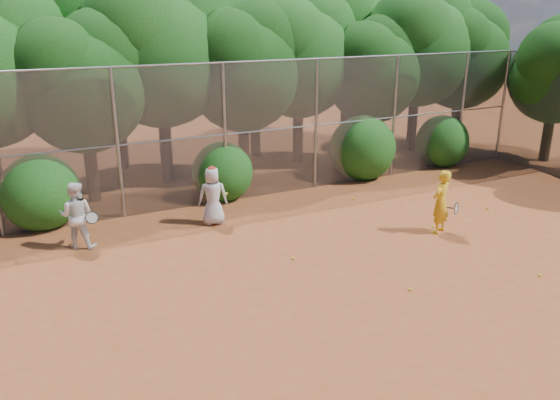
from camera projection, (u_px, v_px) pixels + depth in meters
ground at (375, 276)px, 11.54m from camera, size 80.00×80.00×0.00m
fence_back at (253, 130)px, 15.89m from camera, size 20.05×0.09×4.03m
tree_2 at (83, 78)px, 15.11m from camera, size 3.99×3.47×5.47m
tree_3 at (160, 43)px, 16.76m from camera, size 4.89×4.26×6.70m
tree_4 at (243, 63)px, 17.51m from camera, size 4.19×3.64×5.73m
tree_5 at (300, 50)px, 19.16m from camera, size 4.51×3.92×6.17m
tree_6 at (374, 66)px, 19.56m from camera, size 3.86×3.36×5.29m
tree_7 at (419, 40)px, 20.87m from camera, size 4.77×4.14×6.53m
tree_8 at (463, 52)px, 21.61m from camera, size 4.25×3.70×5.82m
tree_10 at (113, 34)px, 18.12m from camera, size 5.15×4.48×7.06m
tree_11 at (255, 45)px, 20.05m from camera, size 4.64×4.03×6.35m
tree_12 at (349, 33)px, 22.36m from camera, size 5.02×4.37×6.88m
tree_13 at (559, 66)px, 19.53m from camera, size 3.86×3.36×5.29m
bush_0 at (40, 189)px, 14.00m from camera, size 2.00×2.00×2.00m
bush_1 at (223, 169)px, 16.15m from camera, size 1.80×1.80×1.80m
bush_2 at (363, 145)px, 18.21m from camera, size 2.20×2.20×2.20m
bush_3 at (442, 139)px, 19.74m from camera, size 1.90×1.90×1.90m
player_yellow at (441, 202)px, 13.60m from camera, size 0.85×0.59×1.64m
player_teen at (213, 196)px, 14.18m from camera, size 0.86×0.68×1.57m
player_white at (76, 215)px, 12.73m from camera, size 0.97×0.88×1.62m
ball_0 at (433, 226)px, 14.15m from camera, size 0.07×0.07×0.07m
ball_1 at (440, 201)px, 16.04m from camera, size 0.07×0.07×0.07m
ball_2 at (540, 275)px, 11.52m from camera, size 0.07×0.07×0.07m
ball_3 at (487, 209)px, 15.42m from camera, size 0.07×0.07×0.07m
ball_4 at (293, 258)px, 12.32m from camera, size 0.07×0.07×0.07m
ball_5 at (354, 199)px, 16.27m from camera, size 0.07×0.07×0.07m
ball_6 at (410, 289)px, 10.94m from camera, size 0.07×0.07×0.07m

